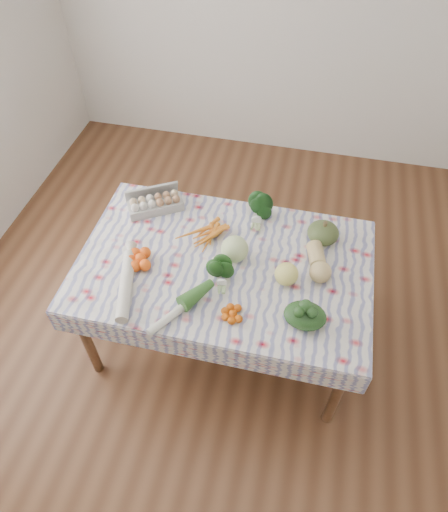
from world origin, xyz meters
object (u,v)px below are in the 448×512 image
at_px(grapefruit, 286,274).
at_px(kabocha_squash, 323,233).
at_px(cabbage, 235,249).
at_px(egg_carton, 156,205).
at_px(butternut_squash, 318,261).
at_px(dining_table, 224,272).

bearing_deg(grapefruit, kabocha_squash, 65.10).
relative_size(kabocha_squash, cabbage, 1.19).
relative_size(egg_carton, butternut_squash, 1.30).
relative_size(kabocha_squash, grapefruit, 1.43).
height_order(kabocha_squash, cabbage, cabbage).
height_order(dining_table, cabbage, cabbage).
relative_size(egg_carton, cabbage, 2.18).
bearing_deg(cabbage, dining_table, -136.56).
distance_m(kabocha_squash, grapefruit, 0.40).
xyz_separation_m(egg_carton, kabocha_squash, (1.04, -0.03, 0.02)).
xyz_separation_m(butternut_squash, grapefruit, (-0.16, -0.13, 0.00)).
bearing_deg(egg_carton, kabocha_squash, -32.21).
height_order(kabocha_squash, butternut_squash, same).
bearing_deg(dining_table, butternut_squash, 8.39).
bearing_deg(egg_carton, cabbage, -57.28).
bearing_deg(egg_carton, dining_table, -63.41).
distance_m(dining_table, butternut_squash, 0.54).
distance_m(dining_table, cabbage, 0.18).
distance_m(egg_carton, cabbage, 0.63).
relative_size(butternut_squash, grapefruit, 2.02).
height_order(egg_carton, cabbage, cabbage).
xyz_separation_m(dining_table, cabbage, (0.05, 0.05, 0.16)).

